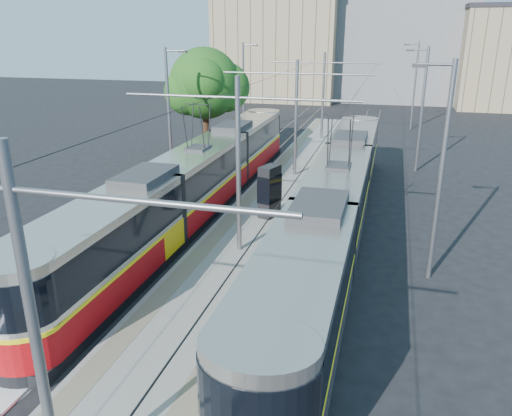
% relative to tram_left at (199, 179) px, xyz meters
% --- Properties ---
extents(ground, '(160.00, 160.00, 0.00)m').
position_rel_tram_left_xyz_m(ground, '(3.60, -12.81, -1.71)').
color(ground, black).
rests_on(ground, ground).
extents(platform, '(4.00, 50.00, 0.30)m').
position_rel_tram_left_xyz_m(platform, '(3.60, 4.19, -1.56)').
color(platform, gray).
rests_on(platform, ground).
extents(tactile_strip_left, '(0.70, 50.00, 0.01)m').
position_rel_tram_left_xyz_m(tactile_strip_left, '(2.15, 4.19, -1.40)').
color(tactile_strip_left, gray).
rests_on(tactile_strip_left, platform).
extents(tactile_strip_right, '(0.70, 50.00, 0.01)m').
position_rel_tram_left_xyz_m(tactile_strip_right, '(5.05, 4.19, -1.40)').
color(tactile_strip_right, gray).
rests_on(tactile_strip_right, platform).
extents(rails, '(8.71, 70.00, 0.03)m').
position_rel_tram_left_xyz_m(rails, '(3.60, 4.19, -1.69)').
color(rails, gray).
rests_on(rails, ground).
extents(tram_left, '(2.43, 28.67, 5.50)m').
position_rel_tram_left_xyz_m(tram_left, '(0.00, 0.00, 0.00)').
color(tram_left, black).
rests_on(tram_left, ground).
extents(tram_right, '(2.43, 28.90, 5.50)m').
position_rel_tram_left_xyz_m(tram_right, '(7.20, -1.77, 0.15)').
color(tram_right, black).
rests_on(tram_right, ground).
extents(catenary, '(9.20, 70.00, 7.00)m').
position_rel_tram_left_xyz_m(catenary, '(3.60, 1.34, 2.81)').
color(catenary, slate).
rests_on(catenary, platform).
extents(street_lamps, '(15.18, 38.22, 8.00)m').
position_rel_tram_left_xyz_m(street_lamps, '(3.60, 8.19, 2.47)').
color(street_lamps, slate).
rests_on(street_lamps, ground).
extents(shelter, '(1.03, 1.31, 2.52)m').
position_rel_tram_left_xyz_m(shelter, '(3.86, -0.63, -0.09)').
color(shelter, black).
rests_on(shelter, platform).
extents(tree, '(5.44, 5.03, 7.91)m').
position_rel_tram_left_xyz_m(tree, '(-3.25, 10.81, 3.64)').
color(tree, '#382314').
rests_on(tree, ground).
extents(building_left, '(16.32, 12.24, 14.39)m').
position_rel_tram_left_xyz_m(building_left, '(-6.40, 47.19, 5.49)').
color(building_left, '#998868').
rests_on(building_left, ground).
extents(building_centre, '(18.36, 14.28, 17.02)m').
position_rel_tram_left_xyz_m(building_centre, '(9.60, 51.19, 6.81)').
color(building_centre, slate).
rests_on(building_centre, ground).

